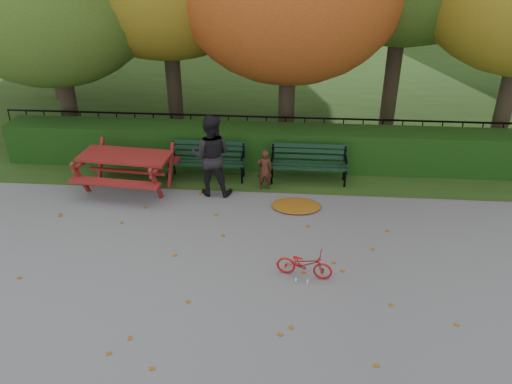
# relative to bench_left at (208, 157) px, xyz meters

# --- Properties ---
(ground) EXTENTS (90.00, 90.00, 0.00)m
(ground) POSITION_rel_bench_left_xyz_m (1.30, -3.70, -0.52)
(ground) COLOR slate
(ground) RESTS_ON ground
(grass_strip) EXTENTS (90.00, 90.00, 0.00)m
(grass_strip) POSITION_rel_bench_left_xyz_m (1.30, 10.30, -0.51)
(grass_strip) COLOR #213816
(grass_strip) RESTS_ON ground
(hedge) EXTENTS (13.00, 0.90, 1.00)m
(hedge) POSITION_rel_bench_left_xyz_m (1.30, 0.80, -0.02)
(hedge) COLOR black
(hedge) RESTS_ON ground
(iron_fence) EXTENTS (14.00, 0.04, 1.02)m
(iron_fence) POSITION_rel_bench_left_xyz_m (1.30, 1.60, 0.02)
(iron_fence) COLOR black
(iron_fence) RESTS_ON ground
(bench_left) EXTENTS (1.80, 0.57, 0.88)m
(bench_left) POSITION_rel_bench_left_xyz_m (0.00, 0.00, 0.00)
(bench_left) COLOR black
(bench_left) RESTS_ON ground
(bench_right) EXTENTS (1.80, 0.57, 0.88)m
(bench_right) POSITION_rel_bench_left_xyz_m (2.40, 0.00, 0.00)
(bench_right) COLOR black
(bench_right) RESTS_ON ground
(picnic_table) EXTENTS (2.17, 1.81, 0.99)m
(picnic_table) POSITION_rel_bench_left_xyz_m (-1.73, -0.76, 0.15)
(picnic_table) COLOR maroon
(picnic_table) RESTS_ON ground
(leaf_pile) EXTENTS (1.13, 0.82, 0.07)m
(leaf_pile) POSITION_rel_bench_left_xyz_m (2.14, -1.32, -0.48)
(leaf_pile) COLOR #6D310F
(leaf_pile) RESTS_ON ground
(leaf_scatter) EXTENTS (9.00, 5.70, 0.01)m
(leaf_scatter) POSITION_rel_bench_left_xyz_m (1.30, -3.40, -0.51)
(leaf_scatter) COLOR #6D310F
(leaf_scatter) RESTS_ON ground
(child) EXTENTS (0.38, 0.27, 0.97)m
(child) POSITION_rel_bench_left_xyz_m (1.39, -0.50, -0.04)
(child) COLOR #3F1D14
(child) RESTS_ON ground
(adult) EXTENTS (0.93, 0.73, 1.86)m
(adult) POSITION_rel_bench_left_xyz_m (0.23, -0.80, 0.41)
(adult) COLOR black
(adult) RESTS_ON ground
(bicycle) EXTENTS (1.02, 0.51, 0.51)m
(bicycle) POSITION_rel_bench_left_xyz_m (2.29, -3.70, -0.26)
(bicycle) COLOR #B11010
(bicycle) RESTS_ON ground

